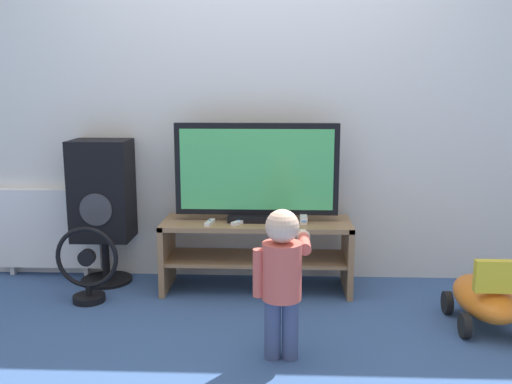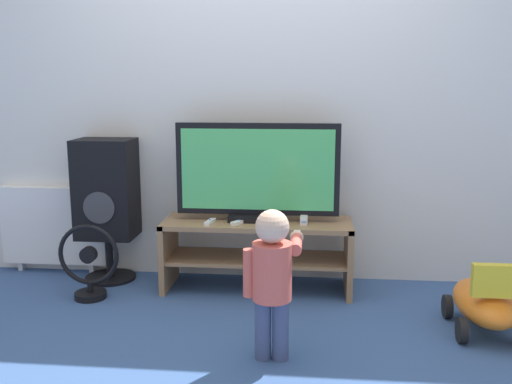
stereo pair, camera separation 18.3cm
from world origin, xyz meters
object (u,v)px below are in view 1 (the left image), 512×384
object	(u,v)px
remote_primary	(210,222)
ride_on_toy	(485,298)
floor_fan	(87,268)
radiator	(47,228)
speaker_tower	(102,194)
child	(282,272)
game_console	(303,218)
television	(257,173)
remote_secondary	(239,222)

from	to	relation	value
remote_primary	ride_on_toy	world-z (taller)	remote_primary
floor_fan	radiator	xyz separation A→B (m)	(-0.44, 0.48, 0.12)
speaker_tower	radiator	xyz separation A→B (m)	(-0.44, 0.12, -0.27)
child	speaker_tower	world-z (taller)	speaker_tower
child	radiator	xyz separation A→B (m)	(-1.61, 1.15, -0.10)
game_console	radiator	xyz separation A→B (m)	(-1.74, 0.23, -0.14)
game_console	television	bearing A→B (deg)	173.63
child	speaker_tower	size ratio (longest dim) A/B	0.77
television	speaker_tower	world-z (taller)	television
television	floor_fan	distance (m)	1.18
remote_primary	floor_fan	bearing A→B (deg)	-167.04
speaker_tower	ride_on_toy	bearing A→B (deg)	-15.16
speaker_tower	television	bearing A→B (deg)	-4.08
speaker_tower	radiator	size ratio (longest dim) A/B	1.28
remote_primary	remote_secondary	xyz separation A→B (m)	(0.18, 0.01, 0.00)
floor_fan	game_console	bearing A→B (deg)	10.91
game_console	floor_fan	size ratio (longest dim) A/B	0.34
remote_primary	floor_fan	distance (m)	0.78
game_console	floor_fan	bearing A→B (deg)	-169.09
remote_primary	child	distance (m)	0.95
television	radiator	bearing A→B (deg)	172.27
speaker_tower	floor_fan	size ratio (longest dim) A/B	2.03
remote_primary	remote_secondary	bearing A→B (deg)	3.44
remote_primary	remote_secondary	world-z (taller)	same
game_console	remote_secondary	distance (m)	0.41
remote_secondary	ride_on_toy	distance (m)	1.47
game_console	remote_primary	world-z (taller)	game_console
radiator	speaker_tower	bearing A→B (deg)	-15.94
child	floor_fan	bearing A→B (deg)	150.31
remote_primary	radiator	distance (m)	1.21
floor_fan	ride_on_toy	world-z (taller)	floor_fan
floor_fan	speaker_tower	bearing A→B (deg)	90.03
child	speaker_tower	bearing A→B (deg)	138.83
speaker_tower	ride_on_toy	distance (m)	2.40
television	remote_primary	world-z (taller)	television
television	remote_primary	distance (m)	0.42
game_console	ride_on_toy	distance (m)	1.14
speaker_tower	ride_on_toy	xyz separation A→B (m)	(2.28, -0.62, -0.44)
television	child	size ratio (longest dim) A/B	1.39
remote_primary	radiator	world-z (taller)	radiator
game_console	radiator	size ratio (longest dim) A/B	0.22
remote_secondary	ride_on_toy	xyz separation A→B (m)	(1.37, -0.44, -0.30)
remote_secondary	television	bearing A→B (deg)	45.54
remote_primary	speaker_tower	world-z (taller)	speaker_tower
floor_fan	ride_on_toy	distance (m)	2.29
television	radiator	size ratio (longest dim) A/B	1.38
speaker_tower	floor_fan	world-z (taller)	speaker_tower
remote_secondary	floor_fan	size ratio (longest dim) A/B	0.27
child	speaker_tower	xyz separation A→B (m)	(-1.17, 1.02, 0.17)
radiator	remote_primary	bearing A→B (deg)	-15.13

